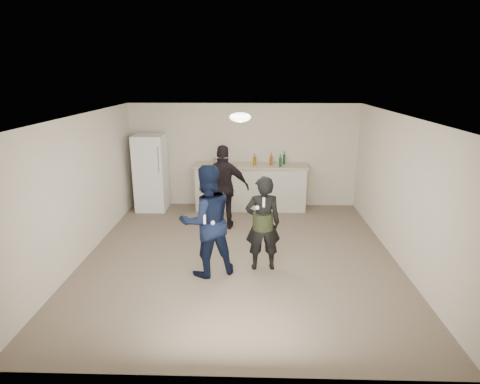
{
  "coord_description": "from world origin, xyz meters",
  "views": [
    {
      "loc": [
        0.2,
        -6.6,
        3.16
      ],
      "look_at": [
        0.0,
        0.2,
        1.15
      ],
      "focal_mm": 30.0,
      "sensor_mm": 36.0,
      "label": 1
    }
  ],
  "objects_px": {
    "counter": "(251,188)",
    "fridge": "(151,173)",
    "man": "(207,221)",
    "shaker": "(214,161)",
    "woman": "(263,223)",
    "spectator": "(224,188)"
  },
  "relations": [
    {
      "from": "counter",
      "to": "fridge",
      "type": "xyz_separation_m",
      "value": [
        -2.37,
        -0.07,
        0.38
      ]
    },
    {
      "from": "counter",
      "to": "man",
      "type": "height_order",
      "value": "man"
    },
    {
      "from": "fridge",
      "to": "shaker",
      "type": "xyz_separation_m",
      "value": [
        1.51,
        0.09,
        0.28
      ]
    },
    {
      "from": "counter",
      "to": "woman",
      "type": "bearing_deg",
      "value": -86.06
    },
    {
      "from": "shaker",
      "to": "man",
      "type": "bearing_deg",
      "value": -86.93
    },
    {
      "from": "counter",
      "to": "fridge",
      "type": "relative_size",
      "value": 1.44
    },
    {
      "from": "counter",
      "to": "man",
      "type": "relative_size",
      "value": 1.42
    },
    {
      "from": "woman",
      "to": "spectator",
      "type": "height_order",
      "value": "spectator"
    },
    {
      "from": "man",
      "to": "woman",
      "type": "distance_m",
      "value": 0.93
    },
    {
      "from": "woman",
      "to": "spectator",
      "type": "bearing_deg",
      "value": -72.99
    },
    {
      "from": "fridge",
      "to": "spectator",
      "type": "bearing_deg",
      "value": -33.54
    },
    {
      "from": "fridge",
      "to": "spectator",
      "type": "relative_size",
      "value": 1.01
    },
    {
      "from": "counter",
      "to": "man",
      "type": "bearing_deg",
      "value": -101.65
    },
    {
      "from": "man",
      "to": "spectator",
      "type": "bearing_deg",
      "value": -117.59
    },
    {
      "from": "spectator",
      "to": "counter",
      "type": "bearing_deg",
      "value": -110.38
    },
    {
      "from": "shaker",
      "to": "fridge",
      "type": "bearing_deg",
      "value": -176.66
    },
    {
      "from": "man",
      "to": "spectator",
      "type": "height_order",
      "value": "man"
    },
    {
      "from": "counter",
      "to": "shaker",
      "type": "relative_size",
      "value": 15.29
    },
    {
      "from": "counter",
      "to": "fridge",
      "type": "height_order",
      "value": "fridge"
    },
    {
      "from": "shaker",
      "to": "woman",
      "type": "relative_size",
      "value": 0.11
    },
    {
      "from": "woman",
      "to": "spectator",
      "type": "xyz_separation_m",
      "value": [
        -0.76,
        1.83,
        0.09
      ]
    },
    {
      "from": "shaker",
      "to": "counter",
      "type": "bearing_deg",
      "value": -1.2
    }
  ]
}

